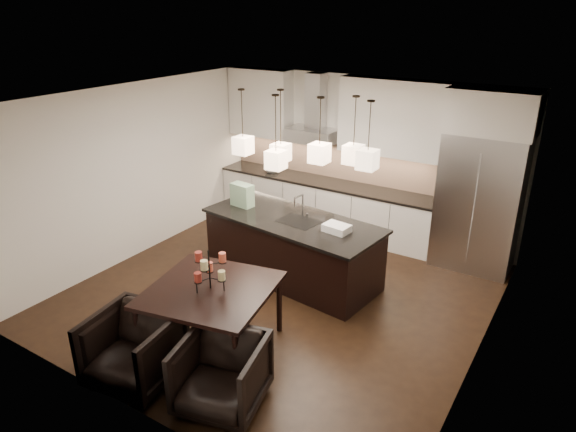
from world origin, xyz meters
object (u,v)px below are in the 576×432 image
Objects in this scene: armchair_right at (221,374)px; dining_table at (213,318)px; island_body at (293,250)px; refrigerator at (479,203)px; armchair_left at (133,349)px.

dining_table is at bearing 121.30° from armchair_right.
dining_table is (0.12, -2.01, -0.05)m from island_body.
refrigerator reaches higher than armchair_right.
island_body is 3.05× the size of armchair_right.
refrigerator is at bearing 59.42° from armchair_right.
dining_table is 1.62× the size of armchair_right.
refrigerator is at bearing 46.76° from island_body.
armchair_left is (-2.45, -4.80, -0.66)m from refrigerator.
refrigerator is 4.46m from dining_table.
dining_table is at bearing -118.45° from refrigerator.
armchair_right is at bearing -106.91° from refrigerator.
dining_table is (-2.10, -3.88, -0.66)m from refrigerator.
island_body is (-2.22, -1.86, -0.61)m from refrigerator.
armchair_left is at bearing -117.06° from refrigerator.
refrigerator is at bearing 50.18° from dining_table.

